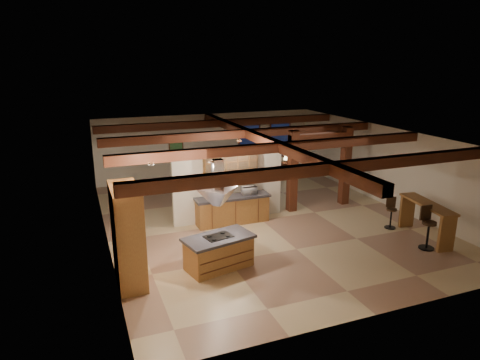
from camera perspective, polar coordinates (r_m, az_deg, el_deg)
The scene contains 22 objects.
ground at distance 14.56m, azimuth 2.86°, elevation -5.34°, with size 12.00×12.00×0.00m, color #CBB587.
room_walls at distance 14.02m, azimuth 2.96°, elevation 1.46°, with size 12.00×12.00×12.00m.
ceiling_beams at distance 13.81m, azimuth 3.02°, elevation 5.40°, with size 10.00×12.00×0.28m.
timber_posts at distance 15.60m, azimuth 10.62°, elevation 2.63°, with size 2.50×0.30×2.90m.
partition_wall at distance 14.29m, azimuth -1.56°, elevation -1.08°, with size 3.80×0.18×2.20m, color beige.
pantry_cabinet at distance 10.62m, azimuth -14.74°, elevation -7.15°, with size 0.67×1.60×2.40m.
back_counter at distance 14.14m, azimuth -1.01°, elevation -3.93°, with size 2.50×0.66×0.94m.
upper_display_cabinet at distance 13.92m, azimuth -1.32°, elevation 1.66°, with size 1.80×0.36×0.95m.
range_hood at distance 10.73m, azimuth -2.95°, elevation -3.07°, with size 1.10×1.10×1.40m.
back_windows at distance 20.49m, azimuth 3.33°, elevation 5.23°, with size 2.70×0.07×1.70m.
framed_art at distance 19.10m, azimuth -8.54°, elevation 4.92°, with size 0.65×0.05×0.85m.
recessed_cans at distance 11.14m, azimuth -4.83°, elevation 3.42°, with size 3.16×2.46×0.03m.
kitchen_island at distance 11.23m, azimuth -2.86°, elevation -9.54°, with size 1.94×1.31×0.88m.
dining_table at distance 17.30m, azimuth 0.14°, elevation -0.77°, with size 1.79×1.00×0.63m, color #3E1A0F.
sofa at distance 20.18m, azimuth 3.28°, elevation 1.56°, with size 2.01×0.78×0.59m, color black.
microwave at distance 14.15m, azimuth 1.23°, elevation -1.37°, with size 0.47×0.32×0.26m, color silver.
bar_counter at distance 14.01m, azimuth 23.59°, elevation -4.26°, with size 0.87×2.20×1.13m.
side_table at distance 20.51m, azimuth 6.17°, elevation 1.62°, with size 0.41×0.41×0.51m, color #432010.
table_lamp at distance 20.40m, azimuth 6.21°, elevation 2.93°, with size 0.27×0.27×0.31m.
bar_stool_a at distance 13.35m, azimuth 23.73°, elevation -5.81°, with size 0.44×0.44×1.25m.
bar_stool_b at distance 14.56m, azimuth 19.49°, elevation -4.12°, with size 0.38×0.39×1.01m.
dining_chairs at distance 17.21m, azimuth 0.14°, elevation 0.25°, with size 1.91×1.91×1.25m.
Camera 1 is at (-5.59, -12.38, 5.25)m, focal length 32.00 mm.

